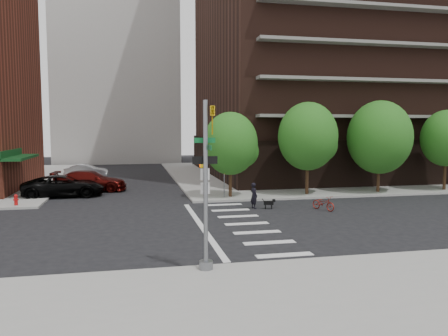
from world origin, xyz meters
The scene contains 16 objects.
ground centered at (0.00, 0.00, 0.00)m, with size 120.00×120.00×0.00m, color black.
sidewalk_ne centered at (20.50, 23.50, 0.07)m, with size 39.00×33.00×0.15m, color gray.
crosswalk centered at (2.21, 0.00, 0.01)m, with size 3.85×13.00×0.01m.
tree_a centered at (4.00, 8.50, 4.04)m, with size 4.00×4.00×5.90m.
tree_b centered at (10.00, 8.50, 4.54)m, with size 4.50×4.50×6.65m.
tree_c centered at (16.00, 8.50, 4.45)m, with size 5.00×5.00×6.80m.
tree_d centered at (22.00, 8.50, 4.34)m, with size 4.00×4.00×6.20m.
traffic_signal centered at (-0.47, -7.49, 2.70)m, with size 0.90×0.75×6.00m.
pedestrian_signal centered at (2.32, 7.92, 1.85)m, with size 2.18×0.67×2.60m.
fire_hydrant centered at (-10.50, 7.80, 0.55)m, with size 0.24×0.24×0.73m.
parked_car_black centered at (-8.12, 11.85, 0.82)m, with size 5.92×2.73×1.65m, color black.
parked_car_maroon centered at (-6.44, 14.38, 0.85)m, with size 5.85×2.38×1.70m, color #450A07.
parked_car_silver centered at (-7.74, 24.74, 0.72)m, with size 4.34×1.51×1.43m, color #B5B9BD.
scooter centered at (8.74, 2.81, 0.46)m, with size 0.61×1.74×0.92m, color maroon.
dog_walker centered at (4.61, 4.28, 0.84)m, with size 0.40×0.61×1.68m, color black.
dog centered at (5.54, 3.95, 0.40)m, with size 0.76×0.32×0.63m.
Camera 1 is at (-2.99, -22.51, 5.19)m, focal length 35.00 mm.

